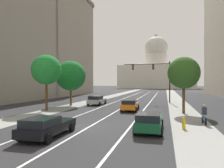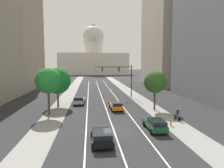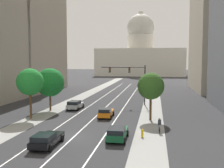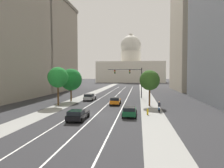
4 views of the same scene
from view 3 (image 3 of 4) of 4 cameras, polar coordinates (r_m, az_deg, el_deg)
ground_plane at (r=68.47m, az=1.83°, el=-2.03°), size 400.00×400.00×0.00m
sidewalk_left at (r=65.16m, az=-5.85°, el=-2.40°), size 3.39×130.00×0.01m
sidewalk_right at (r=62.96m, az=8.61°, el=-2.68°), size 3.39×130.00×0.01m
lane_stripe_left at (r=54.38m, az=-3.58°, el=-3.82°), size 0.16×90.00×0.01m
lane_stripe_center at (r=53.77m, az=-0.22°, el=-3.91°), size 0.16×90.00×0.01m
lane_stripe_right at (r=53.34m, az=3.20°, el=-3.99°), size 0.16×90.00×0.01m
office_tower_far_left at (r=80.16m, az=-19.89°, el=10.21°), size 21.67×27.45×32.09m
capitol_building at (r=155.58m, az=6.00°, el=6.02°), size 48.54×24.58×35.95m
car_orange at (r=39.47m, az=-1.30°, el=-6.05°), size 2.05×4.20×1.45m
car_green at (r=28.56m, az=1.14°, el=-10.28°), size 1.98×4.50×1.43m
car_silver at (r=46.61m, az=-7.82°, el=-4.35°), size 2.22×4.39×1.49m
car_black at (r=27.19m, az=-13.70°, el=-11.27°), size 2.14×4.75×1.38m
traffic_signal_mast at (r=50.84m, az=4.11°, el=1.70°), size 8.42×0.39×7.45m
fire_hydrant at (r=29.84m, az=6.43°, el=-10.23°), size 0.26×0.35×0.91m
cyclist at (r=31.94m, az=9.99°, el=-8.55°), size 0.37×1.70×1.72m
street_tree_near_right at (r=37.72m, az=8.20°, el=-0.48°), size 3.73×3.73×6.63m
street_tree_mid_left at (r=39.96m, az=-16.93°, el=0.40°), size 3.84×3.84×7.20m
street_tree_near_left at (r=45.67m, az=-12.98°, el=0.33°), size 4.72×4.72×7.07m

